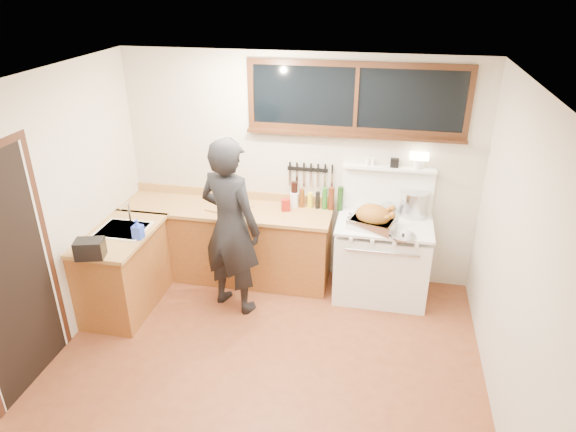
% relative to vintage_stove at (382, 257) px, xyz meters
% --- Properties ---
extents(ground_plane, '(4.00, 3.50, 0.02)m').
position_rel_vintage_stove_xyz_m(ground_plane, '(-1.00, -1.41, -0.48)').
color(ground_plane, brown).
extents(room_shell, '(4.10, 3.60, 2.65)m').
position_rel_vintage_stove_xyz_m(room_shell, '(-1.00, -1.41, 1.18)').
color(room_shell, beige).
rests_on(room_shell, ground).
extents(counter_back, '(2.44, 0.64, 1.00)m').
position_rel_vintage_stove_xyz_m(counter_back, '(-1.80, 0.04, -0.01)').
color(counter_back, brown).
rests_on(counter_back, ground).
extents(counter_left, '(0.64, 1.09, 0.90)m').
position_rel_vintage_stove_xyz_m(counter_left, '(-2.70, -0.79, -0.02)').
color(counter_left, brown).
rests_on(counter_left, ground).
extents(sink_unit, '(0.50, 0.45, 0.37)m').
position_rel_vintage_stove_xyz_m(sink_unit, '(-2.68, -0.71, 0.38)').
color(sink_unit, white).
rests_on(sink_unit, counter_left).
extents(vintage_stove, '(1.02, 0.74, 1.60)m').
position_rel_vintage_stove_xyz_m(vintage_stove, '(0.00, 0.00, 0.00)').
color(vintage_stove, white).
rests_on(vintage_stove, ground).
extents(back_window, '(2.32, 0.13, 0.77)m').
position_rel_vintage_stove_xyz_m(back_window, '(-0.40, 0.31, 1.60)').
color(back_window, black).
rests_on(back_window, room_shell).
extents(left_doorway, '(0.02, 1.04, 2.17)m').
position_rel_vintage_stove_xyz_m(left_doorway, '(-2.99, -1.96, 0.62)').
color(left_doorway, black).
rests_on(left_doorway, ground).
extents(knife_strip, '(0.52, 0.03, 0.28)m').
position_rel_vintage_stove_xyz_m(knife_strip, '(-0.88, 0.32, 0.84)').
color(knife_strip, black).
rests_on(knife_strip, room_shell).
extents(man, '(0.82, 0.68, 1.92)m').
position_rel_vintage_stove_xyz_m(man, '(-1.56, -0.55, 0.49)').
color(man, black).
rests_on(man, ground).
extents(soap_bottle, '(0.10, 0.11, 0.21)m').
position_rel_vintage_stove_xyz_m(soap_bottle, '(-2.43, -0.85, 0.54)').
color(soap_bottle, blue).
rests_on(soap_bottle, counter_left).
extents(toaster, '(0.30, 0.24, 0.18)m').
position_rel_vintage_stove_xyz_m(toaster, '(-2.70, -1.29, 0.52)').
color(toaster, black).
rests_on(toaster, counter_left).
extents(cutting_board, '(0.52, 0.43, 0.15)m').
position_rel_vintage_stove_xyz_m(cutting_board, '(-1.74, 0.01, 0.49)').
color(cutting_board, '#B18246').
rests_on(cutting_board, counter_back).
extents(roast_turkey, '(0.55, 0.47, 0.26)m').
position_rel_vintage_stove_xyz_m(roast_turkey, '(-0.12, -0.14, 0.54)').
color(roast_turkey, silver).
rests_on(roast_turkey, vintage_stove).
extents(stockpot, '(0.40, 0.40, 0.29)m').
position_rel_vintage_stove_xyz_m(stockpot, '(0.30, 0.24, 0.58)').
color(stockpot, silver).
rests_on(stockpot, vintage_stove).
extents(saucepan, '(0.19, 0.29, 0.12)m').
position_rel_vintage_stove_xyz_m(saucepan, '(0.02, 0.20, 0.49)').
color(saucepan, silver).
rests_on(saucepan, vintage_stove).
extents(pot_lid, '(0.32, 0.32, 0.04)m').
position_rel_vintage_stove_xyz_m(pot_lid, '(0.19, -0.31, 0.44)').
color(pot_lid, silver).
rests_on(pot_lid, vintage_stove).
extents(coffee_tin, '(0.11, 0.10, 0.14)m').
position_rel_vintage_stove_xyz_m(coffee_tin, '(-1.11, 0.09, 0.50)').
color(coffee_tin, maroon).
rests_on(coffee_tin, counter_back).
extents(pitcher, '(0.12, 0.12, 0.18)m').
position_rel_vintage_stove_xyz_m(pitcher, '(-1.03, 0.20, 0.52)').
color(pitcher, white).
rests_on(pitcher, counter_back).
extents(bottle_cluster, '(0.59, 0.07, 0.30)m').
position_rel_vintage_stove_xyz_m(bottle_cluster, '(-0.77, 0.22, 0.56)').
color(bottle_cluster, black).
rests_on(bottle_cluster, counter_back).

